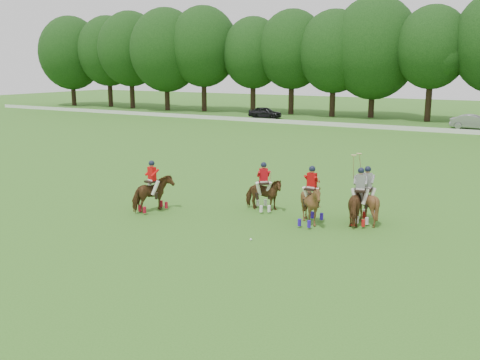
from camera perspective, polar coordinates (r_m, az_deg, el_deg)
The scene contains 11 objects.
ground at distance 20.39m, azimuth -5.78°, elevation -6.03°, with size 180.00×180.00×0.00m, color #346D1F.
tree_line at distance 64.81m, azimuth 20.11°, elevation 13.13°, with size 117.98×14.32×14.75m.
boundary_rail at distance 55.30m, azimuth 17.50°, elevation 5.27°, with size 120.00×0.10×0.44m, color white.
car_left at distance 65.46m, azimuth 2.70°, elevation 7.22°, with size 1.62×4.03×1.37m, color black.
car_mid at distance 58.86m, azimuth 23.65°, elevation 5.69°, with size 1.53×4.39×1.45m, color gray.
polo_red_a at distance 23.79m, azimuth -9.30°, elevation -1.42°, with size 1.35×2.03×2.29m.
polo_red_b at distance 23.68m, azimuth 2.51°, elevation -1.47°, with size 1.90×1.85×2.18m.
polo_red_c at distance 21.74m, azimuth 7.60°, elevation -2.50°, with size 1.45×1.62×2.42m.
polo_stripe_a at distance 22.19m, azimuth 12.63°, elevation -2.49°, with size 1.34×2.09×2.87m.
polo_stripe_b at distance 22.54m, azimuth 13.31°, elevation -2.30°, with size 1.39×1.55×2.88m.
polo_ball at distance 19.83m, azimuth 1.17°, elevation -6.37°, with size 0.09×0.09×0.09m, color white.
Camera 1 is at (11.21, -15.80, 6.36)m, focal length 40.00 mm.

